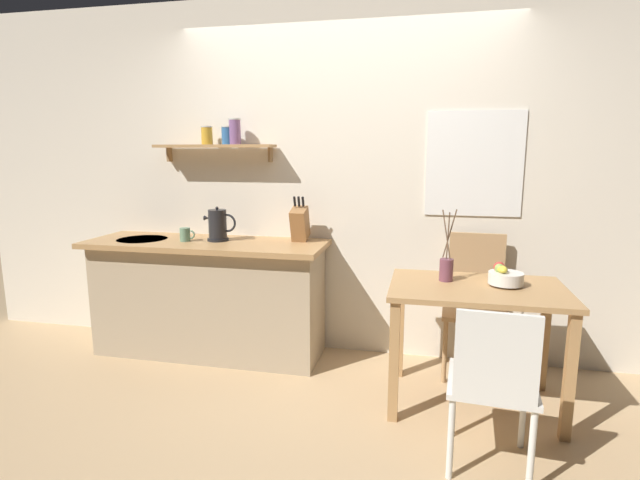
% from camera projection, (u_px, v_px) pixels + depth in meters
% --- Properties ---
extents(ground_plane, '(14.00, 14.00, 0.00)m').
position_uv_depth(ground_plane, '(326.00, 383.00, 3.35)').
color(ground_plane, tan).
extents(back_wall, '(6.80, 0.11, 2.70)m').
position_uv_depth(back_wall, '(370.00, 180.00, 3.69)').
color(back_wall, silver).
rests_on(back_wall, ground_plane).
extents(kitchen_counter, '(1.83, 0.63, 0.90)m').
position_uv_depth(kitchen_counter, '(209.00, 297.00, 3.79)').
color(kitchen_counter, tan).
rests_on(kitchen_counter, ground_plane).
extents(wall_shelf, '(0.95, 0.20, 0.32)m').
position_uv_depth(wall_shelf, '(219.00, 141.00, 3.73)').
color(wall_shelf, tan).
extents(dining_table, '(1.04, 0.70, 0.76)m').
position_uv_depth(dining_table, '(476.00, 306.00, 2.96)').
color(dining_table, tan).
rests_on(dining_table, ground_plane).
extents(dining_chair_near, '(0.45, 0.47, 0.86)m').
position_uv_depth(dining_chair_near, '(493.00, 380.00, 2.34)').
color(dining_chair_near, white).
rests_on(dining_chair_near, ground_plane).
extents(dining_chair_far, '(0.46, 0.42, 0.99)m').
position_uv_depth(dining_chair_far, '(475.00, 297.00, 3.45)').
color(dining_chair_far, tan).
rests_on(dining_chair_far, ground_plane).
extents(fruit_bowl, '(0.21, 0.21, 0.14)m').
position_uv_depth(fruit_bowl, '(505.00, 276.00, 2.94)').
color(fruit_bowl, silver).
rests_on(fruit_bowl, dining_table).
extents(twig_vase, '(0.09, 0.09, 0.46)m').
position_uv_depth(twig_vase, '(446.00, 268.00, 3.05)').
color(twig_vase, brown).
rests_on(twig_vase, dining_table).
extents(electric_kettle, '(0.25, 0.16, 0.26)m').
position_uv_depth(electric_kettle, '(218.00, 225.00, 3.69)').
color(electric_kettle, black).
rests_on(electric_kettle, kitchen_counter).
extents(knife_block, '(0.11, 0.21, 0.34)m').
position_uv_depth(knife_block, '(300.00, 223.00, 3.65)').
color(knife_block, '#9E6B3D').
rests_on(knife_block, kitchen_counter).
extents(coffee_mug_by_sink, '(0.12, 0.08, 0.10)m').
position_uv_depth(coffee_mug_by_sink, '(186.00, 235.00, 3.67)').
color(coffee_mug_by_sink, slate).
rests_on(coffee_mug_by_sink, kitchen_counter).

